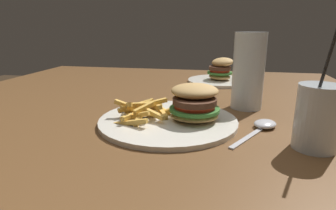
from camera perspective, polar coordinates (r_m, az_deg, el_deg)
dining_table at (r=0.81m, az=-3.64°, el=-7.63°), size 1.27×1.22×0.73m
meal_plate_near at (r=0.60m, az=1.69°, el=-1.66°), size 0.30×0.30×0.09m
beer_glass at (r=0.73m, az=16.03°, el=6.34°), size 0.08×0.08×0.19m
juice_glass at (r=0.53m, az=28.03°, el=-2.82°), size 0.07×0.07×0.20m
spoon at (r=0.61m, az=18.82°, el=-3.89°), size 0.11×0.16×0.02m
meal_plate_far at (r=1.06m, az=10.50°, el=5.97°), size 0.23×0.23×0.10m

